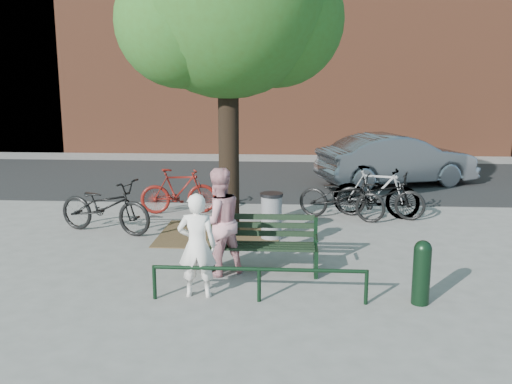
# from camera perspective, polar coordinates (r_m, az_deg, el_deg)

# --- Properties ---
(ground) EXTENTS (90.00, 90.00, 0.00)m
(ground) POSITION_cam_1_polar(r_m,az_deg,el_deg) (9.36, 0.76, -8.07)
(ground) COLOR gray
(ground) RESTS_ON ground
(dirt_pit) EXTENTS (2.40, 2.00, 0.02)m
(dirt_pit) POSITION_cam_1_polar(r_m,az_deg,el_deg) (11.53, -3.65, -4.22)
(dirt_pit) COLOR brown
(dirt_pit) RESTS_ON ground
(road) EXTENTS (40.00, 7.00, 0.01)m
(road) POSITION_cam_1_polar(r_m,az_deg,el_deg) (17.59, 2.21, 1.32)
(road) COLOR black
(road) RESTS_ON ground
(park_bench) EXTENTS (1.74, 0.54, 0.97)m
(park_bench) POSITION_cam_1_polar(r_m,az_deg,el_deg) (9.29, 0.79, -5.13)
(park_bench) COLOR black
(park_bench) RESTS_ON ground
(guard_railing) EXTENTS (3.06, 0.06, 0.51)m
(guard_railing) POSITION_cam_1_polar(r_m,az_deg,el_deg) (8.10, 0.31, -8.24)
(guard_railing) COLOR black
(guard_railing) RESTS_ON ground
(street_tree) EXTENTS (4.20, 3.80, 6.50)m
(street_tree) POSITION_cam_1_polar(r_m,az_deg,el_deg) (11.14, -2.59, 18.15)
(street_tree) COLOR black
(street_tree) RESTS_ON ground
(person_left) EXTENTS (0.56, 0.38, 1.53)m
(person_left) POSITION_cam_1_polar(r_m,az_deg,el_deg) (8.22, -5.92, -5.33)
(person_left) COLOR white
(person_left) RESTS_ON ground
(person_right) EXTENTS (1.06, 1.01, 1.73)m
(person_right) POSITION_cam_1_polar(r_m,az_deg,el_deg) (9.09, -3.82, -2.97)
(person_right) COLOR #D08F96
(person_right) RESTS_ON ground
(bollard) EXTENTS (0.25, 0.25, 0.92)m
(bollard) POSITION_cam_1_polar(r_m,az_deg,el_deg) (8.32, 16.24, -7.51)
(bollard) COLOR black
(bollard) RESTS_ON ground
(litter_bin) EXTENTS (0.45, 0.45, 0.91)m
(litter_bin) POSITION_cam_1_polar(r_m,az_deg,el_deg) (11.13, 1.55, -2.38)
(litter_bin) COLOR gray
(litter_bin) RESTS_ON ground
(bicycle_a) EXTENTS (2.23, 1.33, 1.10)m
(bicycle_a) POSITION_cam_1_polar(r_m,az_deg,el_deg) (11.92, -14.86, -1.38)
(bicycle_a) COLOR black
(bicycle_a) RESTS_ON ground
(bicycle_b) EXTENTS (1.81, 0.77, 1.05)m
(bicycle_b) POSITION_cam_1_polar(r_m,az_deg,el_deg) (13.25, -7.74, 0.09)
(bicycle_b) COLOR #5A110C
(bicycle_b) RESTS_ON ground
(bicycle_c) EXTENTS (2.08, 1.34, 1.03)m
(bicycle_c) POSITION_cam_1_polar(r_m,az_deg,el_deg) (12.73, 8.56, -0.47)
(bicycle_c) COLOR black
(bicycle_c) RESTS_ON ground
(bicycle_d) EXTENTS (2.01, 1.06, 1.16)m
(bicycle_d) POSITION_cam_1_polar(r_m,az_deg,el_deg) (13.05, 11.90, 0.01)
(bicycle_d) COLOR gray
(bicycle_d) RESTS_ON ground
(bicycle_e) EXTENTS (2.10, 1.21, 1.04)m
(bicycle_e) POSITION_cam_1_polar(r_m,az_deg,el_deg) (13.03, 12.32, -0.30)
(bicycle_e) COLOR black
(bicycle_e) RESTS_ON ground
(parked_car) EXTENTS (4.80, 2.95, 1.49)m
(parked_car) POSITION_cam_1_polar(r_m,az_deg,el_deg) (17.01, 13.89, 3.15)
(parked_car) COLOR gray
(parked_car) RESTS_ON ground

